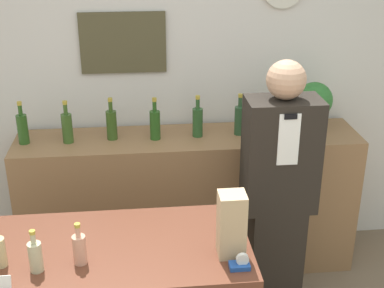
% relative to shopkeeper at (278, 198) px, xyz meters
% --- Properties ---
extents(back_wall, '(5.20, 0.09, 2.70)m').
position_rel_shopkeeper_xyz_m(back_wall, '(-0.61, 0.88, 0.53)').
color(back_wall, silver).
rests_on(back_wall, ground_plane).
extents(back_shelf, '(2.30, 0.48, 1.00)m').
position_rel_shopkeeper_xyz_m(back_shelf, '(-0.47, 0.58, -0.33)').
color(back_shelf, '#8E6642').
rests_on(back_shelf, ground_plane).
extents(shopkeeper, '(0.42, 0.26, 1.66)m').
position_rel_shopkeeper_xyz_m(shopkeeper, '(0.00, 0.00, 0.00)').
color(shopkeeper, black).
rests_on(shopkeeper, ground_plane).
extents(potted_plant, '(0.24, 0.24, 0.35)m').
position_rel_shopkeeper_xyz_m(potted_plant, '(0.37, 0.59, 0.36)').
color(potted_plant, '#9E998E').
rests_on(potted_plant, back_shelf).
extents(paper_bag, '(0.12, 0.11, 0.31)m').
position_rel_shopkeeper_xyz_m(paper_bag, '(-0.40, -0.70, 0.27)').
color(paper_bag, tan).
rests_on(paper_bag, display_counter).
extents(tape_dispenser, '(0.09, 0.06, 0.07)m').
position_rel_shopkeeper_xyz_m(tape_dispenser, '(-0.38, -0.81, 0.14)').
color(tape_dispenser, '#1E4799').
rests_on(tape_dispenser, display_counter).
extents(price_card_right, '(0.09, 0.02, 0.06)m').
position_rel_shopkeeper_xyz_m(price_card_right, '(-1.39, -0.84, 0.15)').
color(price_card_right, white).
rests_on(price_card_right, display_counter).
extents(counter_bottle_2, '(0.06, 0.06, 0.20)m').
position_rel_shopkeeper_xyz_m(counter_bottle_2, '(-1.26, -0.73, 0.19)').
color(counter_bottle_2, '#B5AF88').
rests_on(counter_bottle_2, display_counter).
extents(counter_bottle_3, '(0.06, 0.06, 0.20)m').
position_rel_shopkeeper_xyz_m(counter_bottle_3, '(-1.08, -0.70, 0.19)').
color(counter_bottle_3, tan).
rests_on(counter_bottle_3, display_counter).
extents(shelf_bottle_0, '(0.07, 0.07, 0.28)m').
position_rel_shopkeeper_xyz_m(shelf_bottle_0, '(-1.54, 0.58, 0.28)').
color(shelf_bottle_0, '#29501D').
rests_on(shelf_bottle_0, back_shelf).
extents(shelf_bottle_1, '(0.07, 0.07, 0.28)m').
position_rel_shopkeeper_xyz_m(shelf_bottle_1, '(-1.26, 0.57, 0.28)').
color(shelf_bottle_1, '#355521').
rests_on(shelf_bottle_1, back_shelf).
extents(shelf_bottle_2, '(0.07, 0.07, 0.28)m').
position_rel_shopkeeper_xyz_m(shelf_bottle_2, '(-0.98, 0.59, 0.28)').
color(shelf_bottle_2, '#304D1C').
rests_on(shelf_bottle_2, back_shelf).
extents(shelf_bottle_3, '(0.07, 0.07, 0.28)m').
position_rel_shopkeeper_xyz_m(shelf_bottle_3, '(-0.69, 0.57, 0.28)').
color(shelf_bottle_3, '#27521C').
rests_on(shelf_bottle_3, back_shelf).
extents(shelf_bottle_4, '(0.07, 0.07, 0.28)m').
position_rel_shopkeeper_xyz_m(shelf_bottle_4, '(-0.41, 0.58, 0.28)').
color(shelf_bottle_4, '#284F26').
rests_on(shelf_bottle_4, back_shelf).
extents(shelf_bottle_5, '(0.07, 0.07, 0.28)m').
position_rel_shopkeeper_xyz_m(shelf_bottle_5, '(-0.13, 0.59, 0.28)').
color(shelf_bottle_5, '#274A2B').
rests_on(shelf_bottle_5, back_shelf).
extents(shelf_bottle_6, '(0.07, 0.07, 0.28)m').
position_rel_shopkeeper_xyz_m(shelf_bottle_6, '(0.15, 0.57, 0.28)').
color(shelf_bottle_6, '#315722').
rests_on(shelf_bottle_6, back_shelf).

